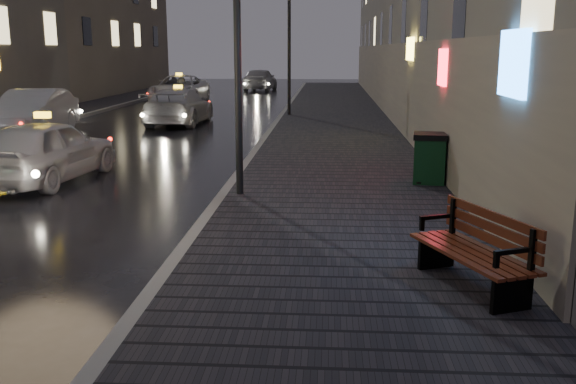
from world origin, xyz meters
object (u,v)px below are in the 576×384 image
lamp_near (237,22)px  taxi_far (180,89)px  car_left_mid (33,113)px  bench (477,250)px  taxi_near (45,150)px  taxi_mid (179,106)px  trash_bin (429,158)px  car_far (260,79)px  lamp_far (289,37)px

lamp_near → taxi_far: size_ratio=0.94×
car_left_mid → bench: bearing=-53.5°
taxi_near → car_left_mid: (-3.97, 7.96, 0.07)m
car_left_mid → taxi_mid: car_left_mid is taller
trash_bin → car_far: size_ratio=0.23×
taxi_near → lamp_near: bearing=167.5°
trash_bin → lamp_near: bearing=-153.1°
lamp_near → car_left_mid: (-8.65, 9.55, -2.68)m
lamp_near → car_far: 35.36m
taxi_near → taxi_far: taxi_far is taller
lamp_near → taxi_far: bearing=105.8°
lamp_far → bench: bearing=-80.3°
car_far → taxi_far: bearing=79.0°
taxi_near → car_left_mid: car_left_mid is taller
taxi_mid → bench: bearing=114.6°
lamp_far → car_far: (-3.33, 19.10, -2.67)m
lamp_near → taxi_near: (-4.68, 1.59, -2.75)m
bench → taxi_far: taxi_far is taller
trash_bin → taxi_far: 24.61m
bench → taxi_mid: 19.85m
trash_bin → taxi_far: bearing=123.7°
taxi_mid → lamp_near: bearing=109.3°
taxi_far → car_far: 12.02m
car_far → car_left_mid: bearing=83.3°
car_far → taxi_near: bearing=92.8°
car_left_mid → trash_bin: bearing=-36.7°
trash_bin → taxi_mid: (-8.26, 11.90, 0.03)m
taxi_far → car_far: size_ratio=1.17×
lamp_far → bench: size_ratio=2.70×
lamp_near → lamp_far: 16.00m
lamp_near → lamp_far: (0.00, 16.00, 0.00)m
car_left_mid → lamp_far: bearing=33.1°
lamp_near → bench: bearing=-54.3°
lamp_near → taxi_near: 5.66m
lamp_far → taxi_near: lamp_far is taller
bench → car_far: (-6.91, 40.08, 0.19)m
trash_bin → car_left_mid: (-12.60, 8.21, 0.11)m
bench → car_left_mid: car_left_mid is taller
trash_bin → taxi_near: size_ratio=0.25×
lamp_near → bench: (3.58, -4.98, -2.86)m
bench → taxi_far: (-10.24, 28.53, 0.16)m
lamp_far → car_left_mid: size_ratio=1.08×
taxi_far → taxi_near: bearing=-85.1°
lamp_near → trash_bin: (3.95, 1.34, -2.79)m
bench → taxi_near: taxi_near is taller
lamp_far → trash_bin: bearing=-74.9°
trash_bin → car_far: car_far is taller
lamp_far → car_far: lamp_far is taller
bench → car_left_mid: 18.99m
taxi_far → car_far: bearing=73.6°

